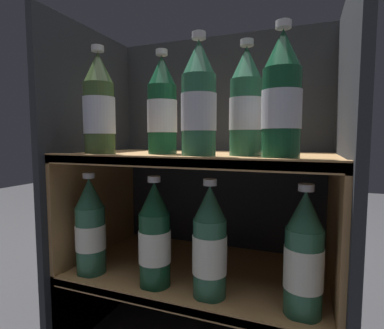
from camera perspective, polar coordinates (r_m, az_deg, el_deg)
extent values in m
cube|color=#23262B|center=(0.99, 5.32, -2.38)|extent=(0.72, 0.02, 0.90)
cube|color=#23262B|center=(0.98, -18.24, -2.74)|extent=(0.02, 0.42, 0.90)
cube|color=#23262B|center=(0.76, 27.06, -5.18)|extent=(0.02, 0.42, 0.90)
cube|color=#9E7547|center=(0.87, 1.42, -19.67)|extent=(0.68, 0.38, 0.02)
cube|color=#9E7547|center=(0.73, -3.77, -25.13)|extent=(0.68, 0.02, 0.03)
cube|color=#9E7547|center=(1.07, -16.97, -21.59)|extent=(0.01, 0.38, 0.20)
cube|color=#9E7547|center=(0.80, 1.47, 1.43)|extent=(0.68, 0.38, 0.02)
cube|color=#9E7547|center=(0.63, -3.94, 0.46)|extent=(0.68, 0.02, 0.03)
cube|color=#9E7547|center=(1.01, -17.21, -13.56)|extent=(0.01, 0.38, 0.52)
cube|color=#9E7547|center=(0.82, 25.31, -18.41)|extent=(0.01, 0.38, 0.52)
cylinder|color=#384C28|center=(0.79, -17.21, 8.25)|extent=(0.08, 0.08, 0.18)
cylinder|color=#ADB2C1|center=(0.79, -17.23, 8.89)|extent=(0.08, 0.08, 0.09)
cone|color=#384C28|center=(0.81, -17.46, 17.23)|extent=(0.07, 0.07, 0.08)
cylinder|color=#B7B7BC|center=(0.82, -17.54, 20.30)|extent=(0.03, 0.03, 0.01)
cylinder|color=#285B42|center=(0.66, 1.30, 9.14)|extent=(0.08, 0.08, 0.18)
cylinder|color=#ADB2C1|center=(0.66, 1.30, 9.90)|extent=(0.08, 0.08, 0.08)
cone|color=#285B42|center=(0.68, 1.32, 19.78)|extent=(0.07, 0.07, 0.08)
cylinder|color=#B7B7BC|center=(0.70, 1.33, 23.36)|extent=(0.03, 0.03, 0.01)
cylinder|color=#144228|center=(0.63, 16.63, 9.17)|extent=(0.08, 0.08, 0.18)
cylinder|color=#ADB2C1|center=(0.63, 16.65, 9.97)|extent=(0.08, 0.08, 0.08)
cone|color=#144228|center=(0.65, 16.93, 20.39)|extent=(0.07, 0.07, 0.08)
cylinder|color=#B7B7BC|center=(0.66, 17.04, 24.14)|extent=(0.03, 0.03, 0.01)
cylinder|color=#144228|center=(0.79, -5.69, 8.45)|extent=(0.08, 0.08, 0.18)
cylinder|color=#ADB2C1|center=(0.79, -5.69, 9.09)|extent=(0.08, 0.08, 0.08)
cone|color=#144228|center=(0.81, -5.77, 17.41)|extent=(0.07, 0.07, 0.08)
cylinder|color=#B7B7BC|center=(0.82, -5.80, 20.47)|extent=(0.03, 0.03, 0.01)
cylinder|color=#285B42|center=(0.72, 10.21, 8.72)|extent=(0.08, 0.08, 0.18)
cylinder|color=#ADB2C1|center=(0.72, 10.22, 9.43)|extent=(0.08, 0.08, 0.07)
cone|color=#285B42|center=(0.74, 10.37, 18.52)|extent=(0.07, 0.07, 0.08)
cylinder|color=#B7B7BC|center=(0.75, 10.43, 21.85)|extent=(0.03, 0.03, 0.01)
cylinder|color=#285B42|center=(0.86, -18.73, -13.43)|extent=(0.08, 0.08, 0.18)
cylinder|color=silver|center=(0.86, -18.74, -12.87)|extent=(0.08, 0.08, 0.07)
cone|color=#285B42|center=(0.83, -18.98, -5.08)|extent=(0.07, 0.07, 0.08)
cylinder|color=#B7B7BC|center=(0.82, -19.07, -1.99)|extent=(0.03, 0.03, 0.01)
cylinder|color=#144228|center=(0.76, -7.09, -15.75)|extent=(0.08, 0.08, 0.18)
cylinder|color=silver|center=(0.75, -7.10, -15.12)|extent=(0.08, 0.08, 0.08)
cone|color=#144228|center=(0.72, -7.21, -6.32)|extent=(0.07, 0.07, 0.08)
cylinder|color=#B7B7BC|center=(0.71, -7.25, -2.78)|extent=(0.03, 0.03, 0.01)
cylinder|color=#285B42|center=(0.71, 3.38, -17.29)|extent=(0.08, 0.08, 0.18)
cylinder|color=silver|center=(0.70, 3.38, -16.62)|extent=(0.08, 0.08, 0.09)
cone|color=#285B42|center=(0.67, 3.43, -7.20)|extent=(0.07, 0.07, 0.08)
cylinder|color=#B7B7BC|center=(0.66, 3.46, -3.39)|extent=(0.03, 0.03, 0.01)
cylinder|color=#285B42|center=(0.68, 20.44, -18.58)|extent=(0.08, 0.08, 0.18)
cylinder|color=silver|center=(0.67, 20.46, -17.89)|extent=(0.08, 0.08, 0.08)
cone|color=#285B42|center=(0.64, 20.80, -8.11)|extent=(0.07, 0.07, 0.08)
cylinder|color=#B7B7BC|center=(0.63, 20.92, -4.12)|extent=(0.03, 0.03, 0.01)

